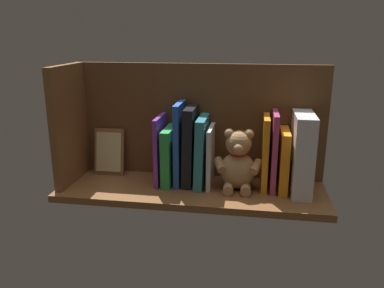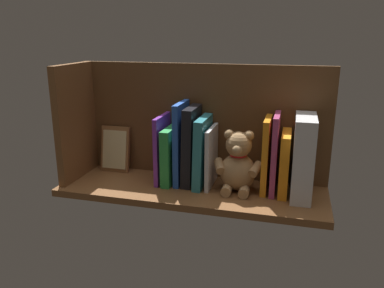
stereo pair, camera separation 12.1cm
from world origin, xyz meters
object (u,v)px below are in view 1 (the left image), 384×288
Objects in this scene: dictionary_thick_white at (302,154)px; book_0 at (283,160)px; picture_frame_leaning at (109,152)px; teddy_bear at (238,163)px.

dictionary_thick_white reaches higher than book_0.
dictionary_thick_white is at bearing 174.57° from picture_frame_leaning.
dictionary_thick_white is 1.53× the size of picture_frame_leaning.
picture_frame_leaning is (59.56, -4.73, -1.62)cm from book_0.
picture_frame_leaning is at bearing -4.55° from book_0.
picture_frame_leaning is at bearing -9.78° from teddy_bear.
dictionary_thick_white is at bearing 164.88° from book_0.
dictionary_thick_white is at bearing -179.23° from teddy_bear.
book_0 is 1.18× the size of picture_frame_leaning.
teddy_bear is at bearing 8.46° from book_0.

